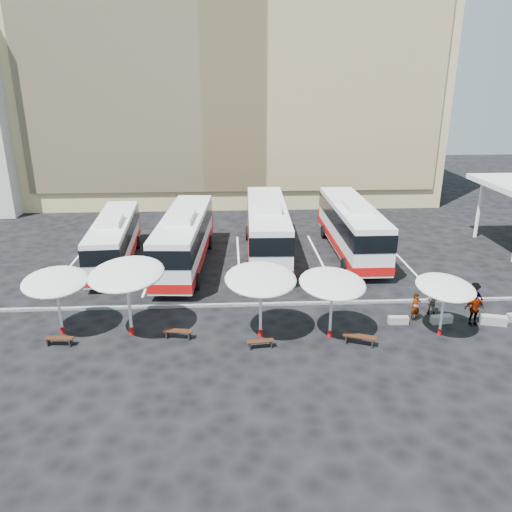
{
  "coord_description": "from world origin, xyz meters",
  "views": [
    {
      "loc": [
        -0.54,
        -26.06,
        12.58
      ],
      "look_at": [
        1.0,
        3.0,
        2.2
      ],
      "focal_mm": 35.0,
      "sensor_mm": 36.0,
      "label": 1
    }
  ],
  "objects_px": {
    "bus_0": "(114,239)",
    "sunshade_2": "(261,279)",
    "conc_bench_0": "(398,320)",
    "bus_1": "(184,237)",
    "sunshade_4": "(446,288)",
    "conc_bench_1": "(441,319)",
    "wood_bench_1": "(178,332)",
    "passenger_1": "(432,301)",
    "bus_2": "(267,227)",
    "sunshade_0": "(55,282)",
    "sunshade_3": "(332,284)",
    "passenger_2": "(474,309)",
    "sunshade_1": "(126,274)",
    "wood_bench_3": "(360,338)",
    "wood_bench_2": "(260,342)",
    "passenger_3": "(474,296)",
    "passenger_0": "(415,307)",
    "conc_bench_2": "(494,320)",
    "wood_bench_0": "(59,339)",
    "bus_3": "(352,226)"
  },
  "relations": [
    {
      "from": "wood_bench_1",
      "to": "passenger_1",
      "type": "xyz_separation_m",
      "value": [
        14.02,
        2.07,
        0.44
      ]
    },
    {
      "from": "sunshade_3",
      "to": "wood_bench_0",
      "type": "xyz_separation_m",
      "value": [
        -13.64,
        -0.14,
        -2.65
      ]
    },
    {
      "from": "bus_0",
      "to": "passenger_0",
      "type": "xyz_separation_m",
      "value": [
        18.27,
        -10.06,
        -1.03
      ]
    },
    {
      "from": "conc_bench_2",
      "to": "wood_bench_3",
      "type": "bearing_deg",
      "value": -167.1
    },
    {
      "from": "sunshade_3",
      "to": "passenger_2",
      "type": "xyz_separation_m",
      "value": [
        7.98,
        0.95,
        -2.02
      ]
    },
    {
      "from": "sunshade_0",
      "to": "wood_bench_3",
      "type": "bearing_deg",
      "value": -7.31
    },
    {
      "from": "sunshade_1",
      "to": "passenger_1",
      "type": "relative_size",
      "value": 3.11
    },
    {
      "from": "wood_bench_1",
      "to": "bus_1",
      "type": "bearing_deg",
      "value": 92.59
    },
    {
      "from": "sunshade_3",
      "to": "wood_bench_1",
      "type": "bearing_deg",
      "value": 178.02
    },
    {
      "from": "sunshade_3",
      "to": "wood_bench_1",
      "type": "height_order",
      "value": "sunshade_3"
    },
    {
      "from": "bus_1",
      "to": "wood_bench_1",
      "type": "xyz_separation_m",
      "value": [
        0.48,
        -10.65,
        -1.74
      ]
    },
    {
      "from": "bus_0",
      "to": "conc_bench_0",
      "type": "relative_size",
      "value": 10.64
    },
    {
      "from": "bus_3",
      "to": "passenger_1",
      "type": "bearing_deg",
      "value": -78.5
    },
    {
      "from": "sunshade_1",
      "to": "conc_bench_0",
      "type": "xyz_separation_m",
      "value": [
        14.24,
        0.49,
        -3.17
      ]
    },
    {
      "from": "passenger_3",
      "to": "wood_bench_0",
      "type": "bearing_deg",
      "value": 19.81
    },
    {
      "from": "bus_0",
      "to": "sunshade_2",
      "type": "distance_m",
      "value": 15.03
    },
    {
      "from": "bus_0",
      "to": "sunshade_2",
      "type": "bearing_deg",
      "value": -53.45
    },
    {
      "from": "bus_2",
      "to": "sunshade_1",
      "type": "relative_size",
      "value": 2.77
    },
    {
      "from": "sunshade_4",
      "to": "passenger_3",
      "type": "bearing_deg",
      "value": 42.72
    },
    {
      "from": "wood_bench_1",
      "to": "passenger_2",
      "type": "bearing_deg",
      "value": 2.46
    },
    {
      "from": "wood_bench_2",
      "to": "passenger_3",
      "type": "distance_m",
      "value": 13.04
    },
    {
      "from": "sunshade_2",
      "to": "wood_bench_1",
      "type": "height_order",
      "value": "sunshade_2"
    },
    {
      "from": "bus_1",
      "to": "sunshade_1",
      "type": "xyz_separation_m",
      "value": [
        -1.98,
        -10.12,
        1.29
      ]
    },
    {
      "from": "sunshade_4",
      "to": "conc_bench_1",
      "type": "bearing_deg",
      "value": 64.02
    },
    {
      "from": "bus_3",
      "to": "passenger_3",
      "type": "height_order",
      "value": "bus_3"
    },
    {
      "from": "bus_0",
      "to": "sunshade_4",
      "type": "xyz_separation_m",
      "value": [
        19.01,
        -11.71,
        0.82
      ]
    },
    {
      "from": "sunshade_0",
      "to": "sunshade_2",
      "type": "distance_m",
      "value": 10.35
    },
    {
      "from": "sunshade_4",
      "to": "conc_bench_1",
      "type": "xyz_separation_m",
      "value": [
        0.64,
        1.31,
        -2.45
      ]
    },
    {
      "from": "bus_0",
      "to": "bus_1",
      "type": "relative_size",
      "value": 0.89
    },
    {
      "from": "wood_bench_0",
      "to": "conc_bench_2",
      "type": "bearing_deg",
      "value": 2.69
    },
    {
      "from": "bus_1",
      "to": "passenger_1",
      "type": "height_order",
      "value": "bus_1"
    },
    {
      "from": "bus_1",
      "to": "wood_bench_3",
      "type": "height_order",
      "value": "bus_1"
    },
    {
      "from": "passenger_2",
      "to": "wood_bench_1",
      "type": "bearing_deg",
      "value": 178.06
    },
    {
      "from": "sunshade_4",
      "to": "conc_bench_1",
      "type": "relative_size",
      "value": 3.37
    },
    {
      "from": "bus_3",
      "to": "sunshade_0",
      "type": "height_order",
      "value": "bus_3"
    },
    {
      "from": "sunshade_1",
      "to": "wood_bench_3",
      "type": "relative_size",
      "value": 2.9
    },
    {
      "from": "wood_bench_0",
      "to": "sunshade_0",
      "type": "bearing_deg",
      "value": 100.66
    },
    {
      "from": "bus_2",
      "to": "conc_bench_2",
      "type": "relative_size",
      "value": 10.16
    },
    {
      "from": "wood_bench_2",
      "to": "conc_bench_1",
      "type": "height_order",
      "value": "conc_bench_1"
    },
    {
      "from": "sunshade_1",
      "to": "passenger_2",
      "type": "xyz_separation_m",
      "value": [
        18.22,
        0.15,
        -2.42
      ]
    },
    {
      "from": "bus_2",
      "to": "sunshade_3",
      "type": "relative_size",
      "value": 3.2
    },
    {
      "from": "conc_bench_1",
      "to": "sunshade_1",
      "type": "bearing_deg",
      "value": -178.51
    },
    {
      "from": "conc_bench_0",
      "to": "bus_1",
      "type": "bearing_deg",
      "value": 141.85
    },
    {
      "from": "conc_bench_0",
      "to": "sunshade_1",
      "type": "bearing_deg",
      "value": -178.04
    },
    {
      "from": "conc_bench_1",
      "to": "sunshade_0",
      "type": "bearing_deg",
      "value": -179.61
    },
    {
      "from": "sunshade_3",
      "to": "bus_0",
      "type": "bearing_deg",
      "value": 138.79
    },
    {
      "from": "bus_2",
      "to": "sunshade_0",
      "type": "bearing_deg",
      "value": -132.62
    },
    {
      "from": "sunshade_4",
      "to": "conc_bench_2",
      "type": "xyz_separation_m",
      "value": [
        3.4,
        1.01,
        -2.42
      ]
    },
    {
      "from": "sunshade_1",
      "to": "passenger_0",
      "type": "distance_m",
      "value": 15.46
    },
    {
      "from": "wood_bench_0",
      "to": "passenger_3",
      "type": "height_order",
      "value": "passenger_3"
    }
  ]
}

